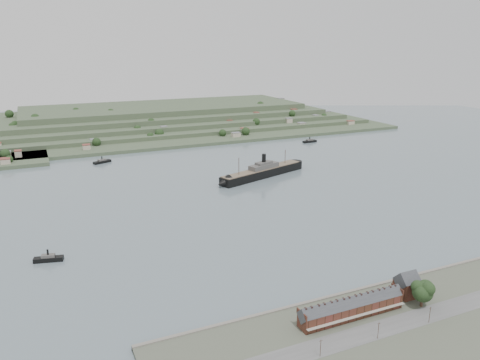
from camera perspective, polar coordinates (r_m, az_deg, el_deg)
name	(u,v)px	position (r m, az deg, el deg)	size (l,w,h in m)	color
ground	(231,208)	(374.57, -1.08, -3.49)	(1400.00, 1400.00, 0.00)	slate
near_shore	(395,335)	(231.97, 18.33, -17.45)	(220.00, 80.00, 2.60)	#4C5142
terrace_row	(352,307)	(234.98, 13.44, -14.88)	(55.60, 9.80, 11.07)	#452818
gabled_building	(407,285)	(259.22, 19.66, -11.95)	(10.40, 10.18, 14.09)	#452818
far_peninsula	(148,121)	(745.25, -11.15, 7.11)	(760.00, 309.00, 30.00)	#33452E
steamship	(260,172)	(459.79, 2.48, 0.92)	(110.71, 47.58, 27.44)	black
tugboat	(48,258)	(309.10, -22.32, -8.84)	(17.78, 8.48, 7.73)	black
ferry_west	(102,161)	(538.26, -16.46, 2.18)	(20.57, 12.93, 7.50)	black
ferry_east	(310,141)	(632.95, 8.49, 4.72)	(20.43, 7.25, 7.51)	black
fig_tree	(424,291)	(251.28, 21.52, -12.46)	(12.69, 10.99, 14.17)	#3F2A1D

